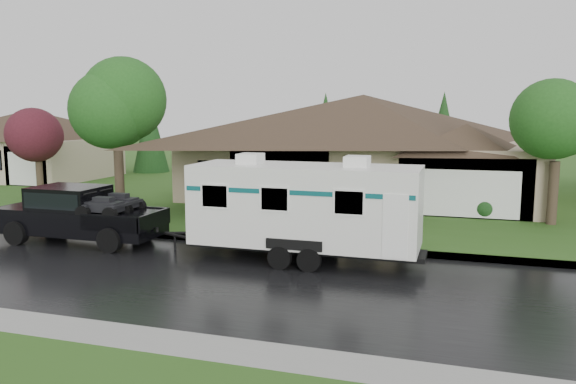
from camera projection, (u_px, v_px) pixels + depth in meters
The scene contains 12 objects.
ground at pixel (229, 259), 18.58m from camera, with size 140.00×140.00×0.00m, color #2F581B.
road at pixel (203, 276), 16.69m from camera, with size 140.00×8.00×0.01m, color black.
curb at pixel (253, 242), 20.70m from camera, with size 140.00×0.50×0.15m, color gray.
lawn at pixel (330, 194), 32.75m from camera, with size 140.00×26.00×0.15m, color #2F581B.
house_main at pixel (367, 135), 30.48m from camera, with size 19.44×10.80×6.90m.
house_far at pixel (32, 138), 39.52m from camera, with size 10.80×8.64×5.80m.
tree_left_green at pixel (116, 107), 26.65m from camera, with size 4.26×4.26×7.05m.
tree_red at pixel (37, 135), 30.45m from camera, with size 3.00×3.00×4.97m.
tree_right_green at pixel (558, 124), 22.98m from camera, with size 3.66×3.66×6.06m.
shrub_row at pixel (345, 200), 26.69m from camera, with size 13.60×1.00×1.00m.
pickup_truck at pixel (77, 213), 20.85m from camera, with size 6.28×2.39×2.09m.
travel_trailer at pixel (305, 205), 18.17m from camera, with size 7.75×2.72×3.48m.
Camera 1 is at (7.21, -16.68, 4.86)m, focal length 35.00 mm.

